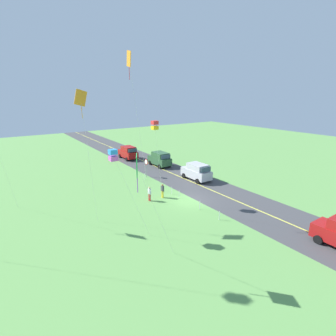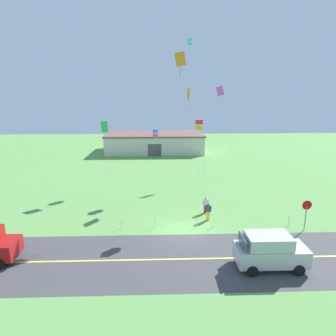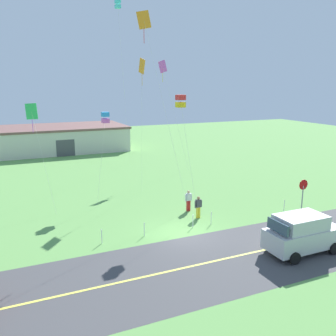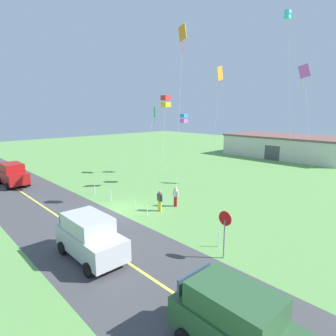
{
  "view_description": "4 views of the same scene",
  "coord_description": "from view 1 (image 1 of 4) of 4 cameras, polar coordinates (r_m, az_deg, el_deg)",
  "views": [
    {
      "loc": [
        -20.16,
        16.59,
        11.11
      ],
      "look_at": [
        -0.46,
        3.2,
        4.25
      ],
      "focal_mm": 27.54,
      "sensor_mm": 36.0,
      "label": 1
    },
    {
      "loc": [
        -2.08,
        -21.17,
        10.68
      ],
      "look_at": [
        -1.26,
        2.61,
        4.62
      ],
      "focal_mm": 30.86,
      "sensor_mm": 36.0,
      "label": 2
    },
    {
      "loc": [
        -9.8,
        -19.45,
        9.32
      ],
      "look_at": [
        0.07,
        2.6,
        3.76
      ],
      "focal_mm": 39.01,
      "sensor_mm": 36.0,
      "label": 3
    },
    {
      "loc": [
        17.47,
        -11.36,
        7.53
      ],
      "look_at": [
        0.88,
        4.23,
        2.84
      ],
      "focal_mm": 30.11,
      "sensor_mm": 36.0,
      "label": 4
    }
  ],
  "objects": [
    {
      "name": "car_suv_foreground",
      "position": [
        34.59,
        6.34,
        -0.76
      ],
      "size": [
        4.4,
        2.12,
        2.24
      ],
      "color": "#B7B7BC",
      "rests_on": "ground"
    },
    {
      "name": "person_adult_companion",
      "position": [
        28.55,
        -1.23,
        -4.97
      ],
      "size": [
        0.58,
        0.22,
        1.6
      ],
      "rotation": [
        0.0,
        0.0,
        2.71
      ],
      "color": "yellow",
      "rests_on": "ground"
    },
    {
      "name": "person_adult_near",
      "position": [
        27.8,
        -4.12,
        -5.6
      ],
      "size": [
        0.58,
        0.22,
        1.6
      ],
      "rotation": [
        0.0,
        0.0,
        2.03
      ],
      "color": "red",
      "rests_on": "ground"
    },
    {
      "name": "kite_orange_near",
      "position": [
        22.2,
        -18.71,
        13.92
      ],
      "size": [
        0.45,
        1.18,
        11.52
      ],
      "color": "silver",
      "rests_on": "ground"
    },
    {
      "name": "car_parked_east_far",
      "position": [
        46.17,
        -8.82,
        3.42
      ],
      "size": [
        4.4,
        2.12,
        2.24
      ],
      "color": "maroon",
      "rests_on": "ground"
    },
    {
      "name": "fence_post_3",
      "position": [
        29.61,
        0.84,
        -5.04
      ],
      "size": [
        0.05,
        0.05,
        0.9
      ],
      "primitive_type": "cylinder",
      "color": "silver",
      "rests_on": "ground"
    },
    {
      "name": "kite_pink_drift",
      "position": [
        14.39,
        -6.77,
        0.08
      ],
      "size": [
        1.37,
        3.48,
        7.94
      ],
      "color": "silver",
      "rests_on": "ground"
    },
    {
      "name": "fence_post_1",
      "position": [
        26.1,
        7.03,
        -8.18
      ],
      "size": [
        0.05,
        0.05,
        0.9
      ],
      "primitive_type": "cylinder",
      "color": "silver",
      "rests_on": "ground"
    },
    {
      "name": "fence_post_2",
      "position": [
        28.56,
        2.46,
        -5.87
      ],
      "size": [
        0.05,
        0.05,
        0.9
      ],
      "primitive_type": "cylinder",
      "color": "silver",
      "rests_on": "ground"
    },
    {
      "name": "road_centre_stripe",
      "position": [
        30.88,
        10.67,
        -5.3
      ],
      "size": [
        120.0,
        0.16,
        0.0
      ],
      "primitive_type": "cube",
      "color": "#E5E04C",
      "rests_on": "asphalt_road"
    },
    {
      "name": "ground_plane",
      "position": [
        28.39,
        4.85,
        -7.14
      ],
      "size": [
        120.0,
        120.0,
        0.1
      ],
      "primitive_type": "cube",
      "color": "#60994C"
    },
    {
      "name": "car_parked_east_near",
      "position": [
        41.1,
        -1.84,
        2.04
      ],
      "size": [
        4.4,
        2.12,
        2.24
      ],
      "color": "#2D5633",
      "rests_on": "ground"
    },
    {
      "name": "stop_sign",
      "position": [
        35.45,
        -4.83,
        0.78
      ],
      "size": [
        0.76,
        0.08,
        2.56
      ],
      "color": "gray",
      "rests_on": "ground"
    },
    {
      "name": "kite_red_low",
      "position": [
        22.66,
        -8.55,
        21.93
      ],
      "size": [
        2.83,
        3.05,
        14.51
      ],
      "color": "silver",
      "rests_on": "ground"
    },
    {
      "name": "fence_post_4",
      "position": [
        34.68,
        -5.17,
        -1.9
      ],
      "size": [
        0.05,
        0.05,
        0.9
      ],
      "primitive_type": "cylinder",
      "color": "silver",
      "rests_on": "ground"
    },
    {
      "name": "asphalt_road",
      "position": [
        30.88,
        10.67,
        -5.31
      ],
      "size": [
        120.0,
        7.0,
        0.0
      ],
      "primitive_type": "cube",
      "color": "#424244",
      "rests_on": "ground"
    },
    {
      "name": "fence_post_0",
      "position": [
        24.34,
        11.27,
        -10.25
      ],
      "size": [
        0.05,
        0.05,
        0.9
      ],
      "primitive_type": "cylinder",
      "color": "silver",
      "rests_on": "ground"
    },
    {
      "name": "kite_cyan_top",
      "position": [
        19.66,
        -12.07,
        2.76
      ],
      "size": [
        1.78,
        2.46,
        7.16
      ],
      "color": "silver",
      "rests_on": "ground"
    },
    {
      "name": "kite_blue_mid",
      "position": [
        25.42,
        -2.95,
        9.39
      ],
      "size": [
        1.09,
        1.65,
        8.62
      ],
      "color": "silver",
      "rests_on": "ground"
    }
  ]
}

